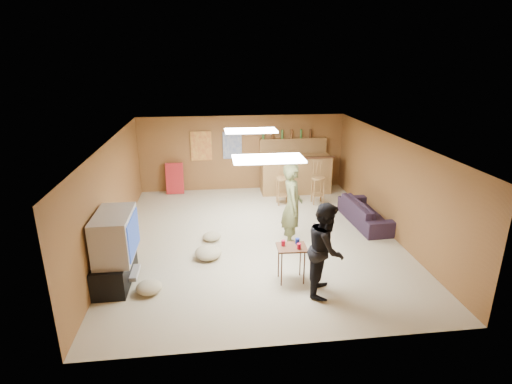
{
  "coord_description": "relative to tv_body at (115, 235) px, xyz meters",
  "views": [
    {
      "loc": [
        -1.0,
        -7.99,
        3.82
      ],
      "look_at": [
        0.0,
        0.2,
        1.0
      ],
      "focal_mm": 28.0,
      "sensor_mm": 36.0,
      "label": 1
    }
  ],
  "objects": [
    {
      "name": "tray_table",
      "position": [
        3.03,
        -0.34,
        -0.57
      ],
      "size": [
        0.53,
        0.43,
        0.67
      ],
      "primitive_type": "cube",
      "rotation": [
        0.0,
        0.0,
        -0.03
      ],
      "color": "#422415",
      "rests_on": "ground"
    },
    {
      "name": "tv_body",
      "position": [
        0.0,
        0.0,
        0.0
      ],
      "size": [
        0.6,
        1.1,
        0.8
      ],
      "primitive_type": "cube",
      "color": "#B2B2B7",
      "rests_on": "tv_stand"
    },
    {
      "name": "poster_right",
      "position": [
        2.35,
        4.96,
        0.45
      ],
      "size": [
        0.55,
        0.03,
        0.8
      ],
      "primitive_type": "cube",
      "color": "#334C99",
      "rests_on": "wall_back"
    },
    {
      "name": "cup_red_far",
      "position": [
        3.13,
        -0.44,
        -0.18
      ],
      "size": [
        0.1,
        0.1,
        0.1
      ],
      "primitive_type": "cylinder",
      "rotation": [
        0.0,
        0.0,
        -0.43
      ],
      "color": "red",
      "rests_on": "tray_table"
    },
    {
      "name": "cushion_mid",
      "position": [
        1.65,
        1.49,
        -0.81
      ],
      "size": [
        0.49,
        0.49,
        0.18
      ],
      "primitive_type": "ellipsoid",
      "rotation": [
        0.0,
        0.0,
        0.31
      ],
      "color": "tan",
      "rests_on": "ground"
    },
    {
      "name": "tv_screen",
      "position": [
        0.31,
        0.0,
        0.0
      ],
      "size": [
        0.02,
        0.95,
        0.65
      ],
      "primitive_type": "cube",
      "color": "navy",
      "rests_on": "tv_body"
    },
    {
      "name": "ceiling_panel_front",
      "position": [
        2.65,
        0.0,
        1.27
      ],
      "size": [
        1.2,
        0.6,
        0.04
      ],
      "primitive_type": "cube",
      "color": "white",
      "rests_on": "ceiling"
    },
    {
      "name": "bar_backing",
      "position": [
        4.15,
        4.92,
        0.3
      ],
      "size": [
        2.0,
        0.14,
        0.6
      ],
      "primitive_type": "cube",
      "color": "olive",
      "rests_on": "bar_counter"
    },
    {
      "name": "bar_stool_right",
      "position": [
        4.55,
        3.46,
        -0.27
      ],
      "size": [
        0.46,
        0.46,
        1.26
      ],
      "primitive_type": null,
      "rotation": [
        0.0,
        0.0,
        -0.18
      ],
      "color": "olive",
      "rests_on": "ground"
    },
    {
      "name": "wall_left",
      "position": [
        -0.35,
        1.5,
        0.2
      ],
      "size": [
        0.02,
        7.0,
        2.2
      ],
      "primitive_type": "cube",
      "color": "brown",
      "rests_on": "ground"
    },
    {
      "name": "cup_blue",
      "position": [
        3.15,
        -0.25,
        -0.18
      ],
      "size": [
        0.09,
        0.09,
        0.11
      ],
      "primitive_type": "cylinder",
      "rotation": [
        0.0,
        0.0,
        -0.23
      ],
      "color": "#162A9A",
      "rests_on": "tray_table"
    },
    {
      "name": "folding_chair_stack",
      "position": [
        0.65,
        4.8,
        -0.45
      ],
      "size": [
        0.5,
        0.26,
        0.91
      ],
      "primitive_type": "cube",
      "rotation": [
        -0.14,
        0.0,
        0.0
      ],
      "color": "red",
      "rests_on": "ground"
    },
    {
      "name": "sofa",
      "position": [
        5.35,
        1.99,
        -0.62
      ],
      "size": [
        0.83,
        1.92,
        0.55
      ],
      "primitive_type": "imported",
      "rotation": [
        0.0,
        0.0,
        1.62
      ],
      "color": "black",
      "rests_on": "ground"
    },
    {
      "name": "wall_back",
      "position": [
        2.65,
        5.0,
        0.2
      ],
      "size": [
        6.0,
        0.02,
        2.2
      ],
      "primitive_type": "cube",
      "color": "brown",
      "rests_on": "ground"
    },
    {
      "name": "wall_right",
      "position": [
        5.65,
        1.5,
        0.2
      ],
      "size": [
        0.02,
        7.0,
        2.2
      ],
      "primitive_type": "cube",
      "color": "brown",
      "rests_on": "ground"
    },
    {
      "name": "cup_red_near",
      "position": [
        2.89,
        -0.29,
        -0.18
      ],
      "size": [
        0.1,
        0.1,
        0.1
      ],
      "primitive_type": "cylinder",
      "rotation": [
        0.0,
        0.0,
        0.44
      ],
      "color": "red",
      "rests_on": "tray_table"
    },
    {
      "name": "dvd_box",
      "position": [
        0.15,
        0.0,
        -0.75
      ],
      "size": [
        0.35,
        0.5,
        0.08
      ],
      "primitive_type": "cube",
      "color": "#B2B2B7",
      "rests_on": "tv_stand"
    },
    {
      "name": "ceiling_panel_back",
      "position": [
        2.65,
        2.7,
        1.27
      ],
      "size": [
        1.2,
        0.6,
        0.04
      ],
      "primitive_type": "cube",
      "color": "white",
      "rests_on": "ceiling"
    },
    {
      "name": "bar_stool_left",
      "position": [
        3.6,
        3.53,
        -0.25
      ],
      "size": [
        0.54,
        0.54,
        1.29
      ],
      "primitive_type": null,
      "rotation": [
        0.0,
        0.0,
        -0.43
      ],
      "color": "olive",
      "rests_on": "ground"
    },
    {
      "name": "person_black",
      "position": [
        3.51,
        -0.74,
        -0.1
      ],
      "size": [
        0.84,
        0.94,
        1.6
      ],
      "primitive_type": "imported",
      "rotation": [
        0.0,
        0.0,
        1.22
      ],
      "color": "black",
      "rests_on": "ground"
    },
    {
      "name": "cushion_near_tv",
      "position": [
        1.57,
        0.67,
        -0.78
      ],
      "size": [
        0.55,
        0.55,
        0.24
      ],
      "primitive_type": "ellipsoid",
      "rotation": [
        0.0,
        0.0,
        0.03
      ],
      "color": "tan",
      "rests_on": "ground"
    },
    {
      "name": "cushion_far",
      "position": [
        0.56,
        -0.43,
        -0.8
      ],
      "size": [
        0.56,
        0.56,
        0.2
      ],
      "primitive_type": "ellipsoid",
      "rotation": [
        0.0,
        0.0,
        -0.33
      ],
      "color": "tan",
      "rests_on": "ground"
    },
    {
      "name": "tv_stand",
      "position": [
        -0.07,
        0.0,
        -0.65
      ],
      "size": [
        0.55,
        1.3,
        0.5
      ],
      "primitive_type": "cube",
      "color": "black",
      "rests_on": "ground"
    },
    {
      "name": "person_olive",
      "position": [
        3.31,
        1.0,
        0.0
      ],
      "size": [
        0.5,
        0.7,
        1.81
      ],
      "primitive_type": "imported",
      "rotation": [
        0.0,
        0.0,
        1.46
      ],
      "color": "#61673B",
      "rests_on": "ground"
    },
    {
      "name": "poster_left",
      "position": [
        1.45,
        4.96,
        0.45
      ],
      "size": [
        0.6,
        0.03,
        0.85
      ],
      "primitive_type": "cube",
      "color": "#BF3F26",
      "rests_on": "wall_back"
    },
    {
      "name": "wall_front",
      "position": [
        2.65,
        -2.0,
        0.2
      ],
      "size": [
        6.0,
        0.02,
        2.2
      ],
      "primitive_type": "cube",
      "color": "brown",
      "rests_on": "ground"
    },
    {
      "name": "bar_shelf",
      "position": [
        4.15,
        4.9,
        0.6
      ],
      "size": [
        2.0,
        0.18,
        0.05
      ],
      "primitive_type": "cube",
      "color": "olive",
      "rests_on": "bar_backing"
    },
    {
      "name": "ceiling",
      "position": [
        2.65,
        1.5,
        1.3
      ],
      "size": [
        6.0,
        7.0,
        0.02
      ],
      "primitive_type": "cube",
      "color": "silver",
      "rests_on": "ground"
    },
    {
      "name": "bottle_row",
      "position": [
        3.95,
        4.88,
        0.75
      ],
      "size": [
        1.48,
        0.08,
        0.26
      ],
      "primitive_type": null,
      "color": "#3F7233",
      "rests_on": "bar_shelf"
    },
    {
      "name": "bar_lip",
      "position": [
        4.15,
        4.2,
        0.2
      ],
      "size": [
        2.1,
        0.12,
        0.05
      ],
      "primitive_type": "cube",
      "color": "#422415",
      "rests_on": "bar_counter"
    },
    {
      "name": "bar_counter",
      "position": [
        4.15,
        4.45,
        -0.35
      ],
      "size": [
        2.0,
        0.6,
        1.1
      ],
      "primitive_type": "cube",
      "color": "olive",
      "rests_on": "ground"
    },
    {
      "name": "ground",
      "position": [
        2.65,
        1.5,
        -0.9
      ],
      "size": [
        7.0,
        7.0,
        0.0
      ],
      "primitive_type": "plane",
      "color": "#B9AD8D",
      "rests_on": "ground"
    }
  ]
}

